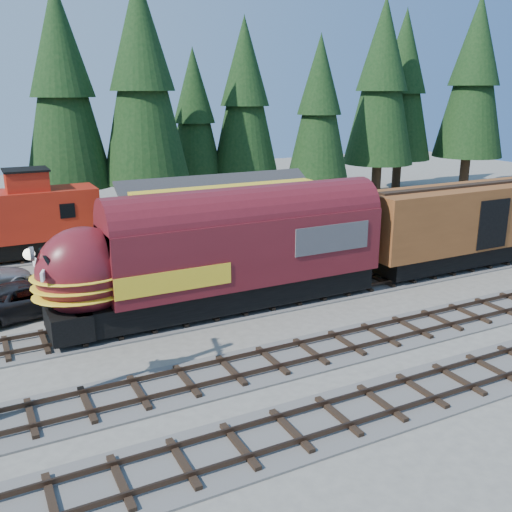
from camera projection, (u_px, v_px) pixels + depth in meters
name	position (u px, v px, depth m)	size (l,w,h in m)	color
ground	(331.00, 327.00, 26.16)	(120.00, 120.00, 0.00)	#6B665B
track_siding	(433.00, 271.00, 33.94)	(68.00, 3.20, 0.33)	#4C4947
track_spur	(47.00, 256.00, 37.13)	(32.00, 3.20, 0.33)	#4C4947
depot	(234.00, 219.00, 34.30)	(12.80, 7.00, 5.30)	gold
conifer_backdrop	(272.00, 92.00, 48.39)	(80.89, 24.10, 17.46)	black
locomotive	(213.00, 260.00, 27.01)	(16.96, 3.37, 4.61)	black
boxcar	(471.00, 222.00, 34.40)	(14.84, 3.18, 4.66)	black
caboose	(14.00, 220.00, 35.67)	(10.24, 2.97, 5.32)	black
pickup_truck_a	(27.00, 299.00, 27.33)	(2.73, 5.92, 1.64)	black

